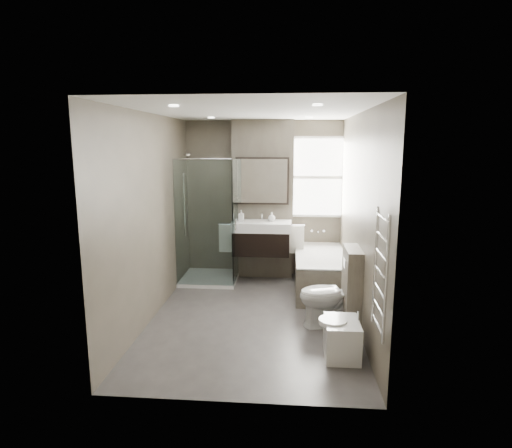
# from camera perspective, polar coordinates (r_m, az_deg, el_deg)

# --- Properties ---
(room) EXTENTS (2.70, 3.90, 2.70)m
(room) POSITION_cam_1_polar(r_m,az_deg,el_deg) (5.36, -0.31, 0.74)
(room) COLOR #454240
(room) RESTS_ON ground
(vanity_pier) EXTENTS (1.00, 0.25, 2.60)m
(vanity_pier) POSITION_cam_1_polar(r_m,az_deg,el_deg) (7.11, 0.93, 3.23)
(vanity_pier) COLOR #575145
(vanity_pier) RESTS_ON ground
(vanity) EXTENTS (0.95, 0.47, 0.66)m
(vanity) POSITION_cam_1_polar(r_m,az_deg,el_deg) (6.86, 0.72, -1.79)
(vanity) COLOR black
(vanity) RESTS_ON vanity_pier
(mirror_cabinet) EXTENTS (0.86, 0.08, 0.76)m
(mirror_cabinet) POSITION_cam_1_polar(r_m,az_deg,el_deg) (6.91, 0.85, 5.76)
(mirror_cabinet) COLOR black
(mirror_cabinet) RESTS_ON vanity_pier
(towel_left) EXTENTS (0.24, 0.06, 0.44)m
(towel_left) POSITION_cam_1_polar(r_m,az_deg,el_deg) (6.90, -3.93, -1.91)
(towel_left) COLOR silver
(towel_left) RESTS_ON vanity_pier
(towel_right) EXTENTS (0.24, 0.06, 0.44)m
(towel_right) POSITION_cam_1_polar(r_m,az_deg,el_deg) (6.83, 5.40, -2.08)
(towel_right) COLOR silver
(towel_right) RESTS_ON vanity_pier
(shower_enclosure) EXTENTS (0.90, 0.90, 2.00)m
(shower_enclosure) POSITION_cam_1_polar(r_m,az_deg,el_deg) (6.94, -5.54, -3.82)
(shower_enclosure) COLOR white
(shower_enclosure) RESTS_ON ground
(bathtub) EXTENTS (0.75, 1.60, 0.57)m
(bathtub) POSITION_cam_1_polar(r_m,az_deg,el_deg) (6.65, 8.53, -6.10)
(bathtub) COLOR #575145
(bathtub) RESTS_ON ground
(window) EXTENTS (0.98, 0.06, 1.33)m
(window) POSITION_cam_1_polar(r_m,az_deg,el_deg) (7.17, 8.23, 6.20)
(window) COLOR white
(window) RESTS_ON room
(toilet) EXTENTS (0.85, 0.59, 0.79)m
(toilet) POSITION_cam_1_polar(r_m,az_deg,el_deg) (5.40, 9.95, -9.29)
(toilet) COLOR white
(toilet) RESTS_ON ground
(cistern_box) EXTENTS (0.19, 0.55, 1.00)m
(cistern_box) POSITION_cam_1_polar(r_m,az_deg,el_deg) (5.35, 12.62, -8.39)
(cistern_box) COLOR #575145
(cistern_box) RESTS_ON ground
(bidet) EXTENTS (0.42, 0.49, 0.51)m
(bidet) POSITION_cam_1_polar(r_m,az_deg,el_deg) (4.76, 11.30, -14.63)
(bidet) COLOR white
(bidet) RESTS_ON ground
(towel_radiator) EXTENTS (0.03, 0.49, 1.10)m
(towel_radiator) POSITION_cam_1_polar(r_m,az_deg,el_deg) (3.90, 16.27, -6.24)
(towel_radiator) COLOR silver
(towel_radiator) RESTS_ON room
(soap_bottle_a) EXTENTS (0.08, 0.08, 0.18)m
(soap_bottle_a) POSITION_cam_1_polar(r_m,az_deg,el_deg) (6.81, -1.99, 1.11)
(soap_bottle_a) COLOR white
(soap_bottle_a) RESTS_ON vanity
(soap_bottle_b) EXTENTS (0.12, 0.12, 0.15)m
(soap_bottle_b) POSITION_cam_1_polar(r_m,az_deg,el_deg) (6.82, 2.11, 0.98)
(soap_bottle_b) COLOR white
(soap_bottle_b) RESTS_ON vanity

